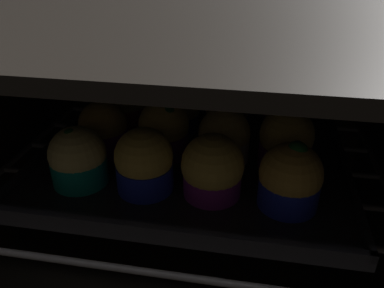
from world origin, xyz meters
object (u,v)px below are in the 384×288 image
object	(u,v)px
muffin_row0_col0	(78,159)
muffin_row1_col0	(103,130)
baking_tray	(192,160)
muffin_row1_col1	(164,130)
muffin_row0_col2	(212,169)
muffin_row2_col2	(227,113)
muffin_row2_col3	(287,118)
muffin_row1_col2	(224,137)
muffin_row1_col3	(286,141)
muffin_row0_col3	(290,179)
muffin_row0_col1	(144,163)
muffin_row2_col1	(177,110)
muffin_row2_col0	(124,103)

from	to	relation	value
muffin_row0_col0	muffin_row1_col0	world-z (taller)	muffin_row0_col0
baking_tray	muffin_row1_col1	bearing A→B (deg)	175.40
muffin_row0_col2	muffin_row2_col2	world-z (taller)	same
muffin_row0_col0	muffin_row2_col2	xyz separation A→B (cm)	(17.37, 17.50, 0.17)
muffin_row1_col0	muffin_row2_col3	size ratio (longest dim) A/B	0.98
muffin_row2_col2	baking_tray	bearing A→B (deg)	-115.68
muffin_row1_col2	muffin_row2_col2	world-z (taller)	muffin_row2_col2
muffin_row0_col0	muffin_row1_col1	bearing A→B (deg)	45.32
baking_tray	muffin_row1_col3	distance (cm)	13.78
muffin_row0_col3	muffin_row2_col2	bearing A→B (deg)	117.15
muffin_row0_col1	muffin_row2_col2	xyz separation A→B (cm)	(8.61, 17.47, -0.20)
muffin_row0_col2	muffin_row1_col0	distance (cm)	19.14
muffin_row1_col0	muffin_row2_col1	distance (cm)	12.55
baking_tray	muffin_row0_col1	bearing A→B (deg)	-116.77
muffin_row1_col0	muffin_row2_col0	world-z (taller)	muffin_row2_col0
muffin_row0_col1	muffin_row1_col3	distance (cm)	19.45
baking_tray	muffin_row0_col1	world-z (taller)	muffin_row0_col1
muffin_row1_col0	muffin_row2_col1	size ratio (longest dim) A/B	0.93
muffin_row1_col1	muffin_row2_col2	xyz separation A→B (cm)	(8.30, 8.32, -0.32)
muffin_row0_col0	muffin_row1_col1	size ratio (longest dim) A/B	0.94
muffin_row2_col0	muffin_row2_col1	world-z (taller)	muffin_row2_col0
muffin_row1_col0	muffin_row2_col3	distance (cm)	28.14
muffin_row1_col2	muffin_row2_col1	distance (cm)	11.69
baking_tray	muffin_row0_col3	world-z (taller)	muffin_row0_col3
muffin_row1_col1	muffin_row2_col2	size ratio (longest dim) A/B	1.05
muffin_row0_col3	muffin_row1_col1	size ratio (longest dim) A/B	1.02
muffin_row0_col3	muffin_row0_col2	bearing A→B (deg)	176.01
muffin_row1_col1	muffin_row0_col3	bearing A→B (deg)	-28.38
muffin_row1_col0	muffin_row1_col3	distance (cm)	26.27
baking_tray	muffin_row2_col3	distance (cm)	16.50
muffin_row0_col3	muffin_row2_col3	xyz separation A→B (cm)	(0.21, 17.72, -0.20)
muffin_row1_col3	muffin_row0_col3	bearing A→B (deg)	-88.49
muffin_row2_col1	muffin_row0_col2	bearing A→B (deg)	-64.24
baking_tray	muffin_row0_col0	world-z (taller)	muffin_row0_col0
muffin_row0_col1	muffin_row0_col2	xyz separation A→B (cm)	(8.49, 0.39, -0.24)
muffin_row1_col0	muffin_row2_col2	bearing A→B (deg)	26.97
muffin_row1_col2	muffin_row1_col3	world-z (taller)	muffin_row1_col3
muffin_row0_col1	muffin_row0_col0	bearing A→B (deg)	-179.81
muffin_row2_col1	muffin_row2_col3	bearing A→B (deg)	1.04
muffin_row1_col2	muffin_row2_col0	world-z (taller)	muffin_row2_col0
muffin_row0_col0	muffin_row1_col0	size ratio (longest dim) A/B	1.02
muffin_row0_col0	muffin_row2_col3	world-z (taller)	same
muffin_row2_col3	muffin_row1_col0	bearing A→B (deg)	-161.65
muffin_row0_col3	muffin_row2_col2	size ratio (longest dim) A/B	1.06
muffin_row2_col3	muffin_row0_col1	bearing A→B (deg)	-135.72
muffin_row1_col1	muffin_row2_col1	size ratio (longest dim) A/B	1.01
muffin_row0_col0	muffin_row0_col2	world-z (taller)	muffin_row0_col2
baking_tray	muffin_row2_col3	bearing A→B (deg)	32.74
muffin_row0_col0	muffin_row1_col2	bearing A→B (deg)	27.51
muffin_row0_col0	muffin_row1_col1	xyz separation A→B (cm)	(9.07, 9.17, 0.49)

